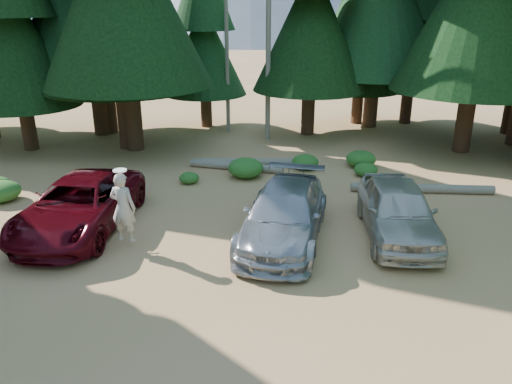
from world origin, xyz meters
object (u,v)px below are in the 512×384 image
(red_pickup, at_px, (79,205))
(silver_minivan_center, at_px, (284,215))
(log_mid, at_px, (236,166))
(log_left, at_px, (256,162))
(frisbee_player, at_px, (123,207))
(silver_minivan_right, at_px, (398,210))
(log_right, at_px, (422,188))

(red_pickup, relative_size, silver_minivan_center, 1.05)
(silver_minivan_center, height_order, log_mid, silver_minivan_center)
(log_left, bearing_deg, red_pickup, -129.69)
(red_pickup, height_order, silver_minivan_center, red_pickup)
(red_pickup, distance_m, log_left, 8.03)
(frisbee_player, xyz_separation_m, log_mid, (2.84, 6.77, -1.05))
(silver_minivan_center, xyz_separation_m, frisbee_player, (-4.38, -0.50, 0.45))
(log_left, xyz_separation_m, log_mid, (-0.80, -0.49, -0.01))
(silver_minivan_right, distance_m, log_right, 3.97)
(silver_minivan_center, bearing_deg, frisbee_player, -160.72)
(red_pickup, bearing_deg, silver_minivan_center, -0.50)
(silver_minivan_right, bearing_deg, silver_minivan_center, -172.16)
(silver_minivan_right, xyz_separation_m, log_left, (-4.01, 6.54, -0.63))
(silver_minivan_right, height_order, log_right, silver_minivan_right)
(silver_minivan_right, bearing_deg, log_left, 125.58)
(red_pickup, distance_m, log_mid, 7.15)
(log_mid, relative_size, log_right, 0.78)
(frisbee_player, bearing_deg, red_pickup, -21.50)
(red_pickup, distance_m, frisbee_player, 2.10)
(red_pickup, height_order, log_left, red_pickup)
(silver_minivan_right, height_order, frisbee_player, frisbee_player)
(log_right, bearing_deg, log_left, 156.75)
(silver_minivan_center, distance_m, log_mid, 6.49)
(log_mid, xyz_separation_m, log_right, (6.69, -2.61, 0.00))
(silver_minivan_center, relative_size, log_mid, 1.35)
(log_right, bearing_deg, silver_minivan_right, -114.08)
(red_pickup, bearing_deg, silver_minivan_right, 3.27)
(silver_minivan_center, distance_m, silver_minivan_right, 3.28)
(red_pickup, bearing_deg, log_left, 55.27)
(silver_minivan_right, bearing_deg, log_mid, 132.54)
(red_pickup, relative_size, silver_minivan_right, 1.17)
(red_pickup, relative_size, log_right, 1.10)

